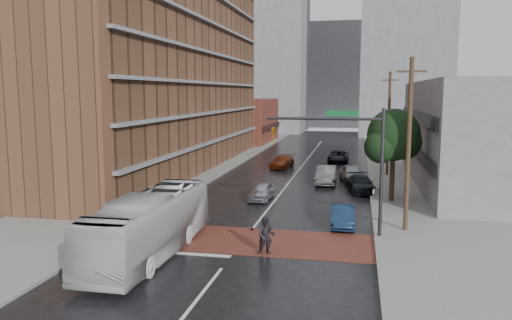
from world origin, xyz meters
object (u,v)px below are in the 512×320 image
at_px(pedestrian_a, 266,235).
at_px(car_parked_far, 352,173).
at_px(car_travel_b, 326,175).
at_px(transit_bus, 150,225).
at_px(car_parked_mid, 361,184).
at_px(car_travel_a, 262,191).
at_px(car_travel_c, 282,162).
at_px(pedestrian_b, 266,235).
at_px(suv_travel, 338,156).
at_px(car_parked_near, 343,216).

xyz_separation_m(pedestrian_a, car_parked_far, (3.90, 21.64, -0.18)).
bearing_deg(car_travel_b, transit_bus, -109.56).
bearing_deg(pedestrian_a, car_parked_mid, 59.88).
height_order(car_travel_a, car_parked_far, car_parked_far).
distance_m(car_travel_c, car_parked_mid, 14.43).
bearing_deg(car_parked_far, pedestrian_b, -110.75).
relative_size(transit_bus, pedestrian_a, 5.88).
bearing_deg(car_parked_mid, pedestrian_a, -114.52).
distance_m(transit_bus, car_travel_b, 22.64).
xyz_separation_m(car_travel_a, car_parked_far, (6.54, 9.13, 0.12)).
height_order(transit_bus, pedestrian_a, transit_bus).
bearing_deg(car_parked_far, pedestrian_a, -110.79).
xyz_separation_m(car_travel_b, suv_travel, (0.48, 14.23, -0.12)).
height_order(pedestrian_a, car_parked_near, pedestrian_a).
relative_size(pedestrian_a, car_travel_c, 0.43).
height_order(car_travel_c, car_parked_near, car_parked_near).
xyz_separation_m(pedestrian_a, car_parked_near, (3.61, 6.10, -0.31)).
height_order(pedestrian_a, car_travel_a, pedestrian_a).
distance_m(car_travel_b, car_travel_c, 10.29).
height_order(pedestrian_a, car_travel_c, pedestrian_a).
xyz_separation_m(car_travel_b, car_parked_near, (1.91, -13.99, -0.16)).
bearing_deg(car_travel_a, transit_bus, -98.67).
relative_size(pedestrian_b, car_parked_mid, 0.41).
bearing_deg(car_travel_c, transit_bus, -84.70).
xyz_separation_m(suv_travel, car_parked_near, (1.43, -28.21, -0.04)).
distance_m(transit_bus, car_parked_near, 11.84).
bearing_deg(pedestrian_b, transit_bus, -178.07).
bearing_deg(car_parked_near, car_parked_far, 86.78).
bearing_deg(car_parked_near, car_travel_c, 105.36).
relative_size(car_parked_mid, car_parked_far, 1.01).
relative_size(pedestrian_b, car_parked_near, 0.49).
relative_size(pedestrian_a, car_travel_b, 0.39).
relative_size(transit_bus, car_travel_a, 2.95).
distance_m(car_travel_a, suv_travel, 22.34).
distance_m(pedestrian_a, car_travel_c, 29.15).
xyz_separation_m(transit_bus, car_travel_a, (2.92, 13.85, -0.91)).
bearing_deg(car_travel_c, suv_travel, 52.14).
bearing_deg(pedestrian_b, suv_travel, 74.64).
distance_m(pedestrian_b, car_travel_a, 12.77).
relative_size(pedestrian_b, car_parked_far, 0.42).
height_order(car_parked_near, car_parked_far, car_parked_far).
xyz_separation_m(transit_bus, car_parked_far, (9.46, 22.98, -0.79)).
height_order(car_travel_b, suv_travel, car_travel_b).
relative_size(car_travel_a, suv_travel, 0.77).
bearing_deg(car_parked_mid, car_parked_far, 90.91).
bearing_deg(car_parked_far, car_parked_mid, -90.51).
relative_size(pedestrian_b, car_travel_b, 0.39).
height_order(transit_bus, car_travel_a, transit_bus).
bearing_deg(pedestrian_a, suv_travel, 71.62).
bearing_deg(car_parked_mid, transit_bus, -128.22).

